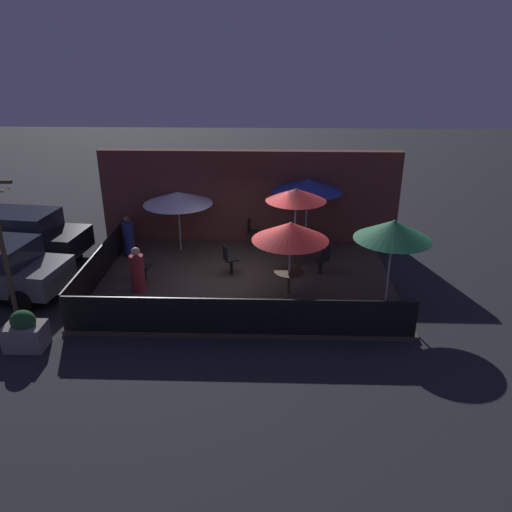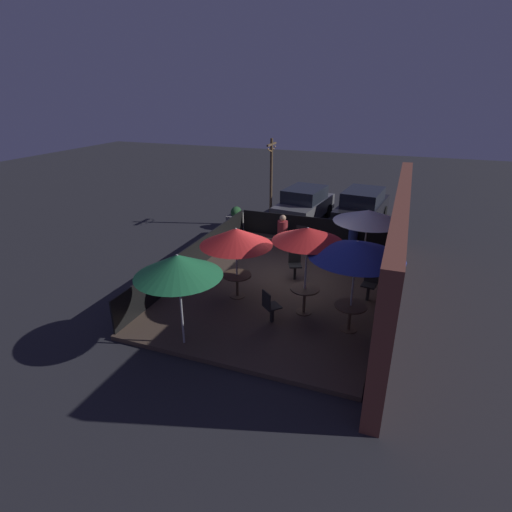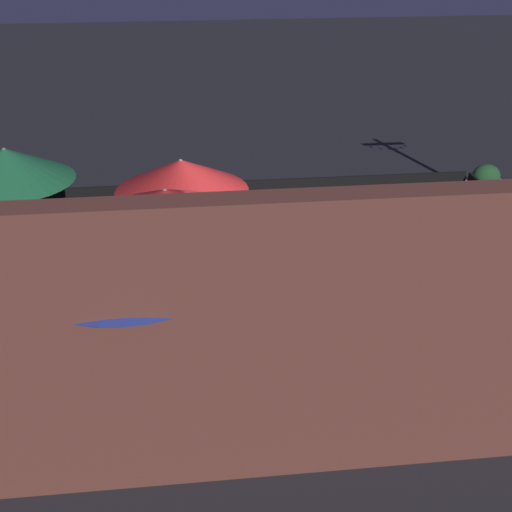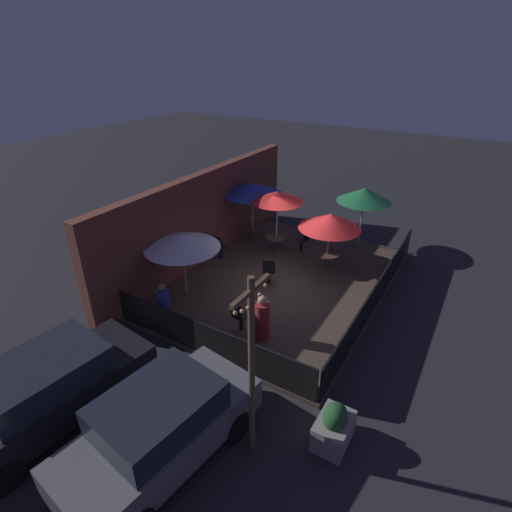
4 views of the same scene
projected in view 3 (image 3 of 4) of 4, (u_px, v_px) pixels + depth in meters
ground_plane at (270, 313)px, 11.16m from camera, size 60.00×60.00×0.00m
patio_deck at (270, 310)px, 11.14m from camera, size 8.68×6.17×0.12m
building_wall at (314, 341)px, 7.48m from camera, size 10.28×0.36×3.32m
fence_front at (249, 204)px, 13.59m from camera, size 8.48×0.05×0.95m
patio_umbrella_0 at (166, 203)px, 8.89m from camera, size 1.85×1.85×2.48m
patio_umbrella_1 at (127, 255)px, 7.73m from camera, size 2.30×2.30×2.43m
patio_umbrella_2 at (181, 175)px, 10.96m from camera, size 2.08×2.08×2.13m
patio_umbrella_3 at (6, 165)px, 10.86m from camera, size 2.03×2.03×2.32m
patio_umbrella_4 at (491, 263)px, 8.48m from camera, size 2.30×2.30×2.02m
dining_table_0 at (173, 319)px, 9.66m from camera, size 0.79×0.79×0.75m
dining_table_1 at (138, 381)px, 8.48m from camera, size 0.80×0.80×0.71m
dining_table_2 at (185, 252)px, 11.55m from camera, size 0.84×0.84×0.71m
patio_chair_0 at (457, 263)px, 11.34m from camera, size 0.46×0.46×0.92m
patio_chair_1 at (293, 387)px, 8.42m from camera, size 0.46×0.46×0.95m
patio_chair_2 at (115, 302)px, 10.25m from camera, size 0.56×0.56×0.92m
patio_chair_3 at (307, 286)px, 10.62m from camera, size 0.52×0.52×0.95m
patron_1 at (440, 240)px, 11.90m from camera, size 0.46×0.46×1.33m
planter_box at (484, 190)px, 14.70m from camera, size 0.90×0.63×0.98m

